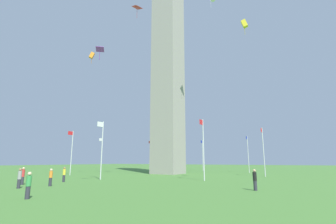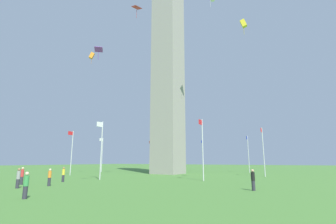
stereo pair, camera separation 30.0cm
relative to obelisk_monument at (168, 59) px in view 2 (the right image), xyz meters
The scene contains 20 objects.
ground_plane 23.65m from the obelisk_monument, ahead, with size 260.00×260.00×0.00m, color #477A33.
obelisk_monument is the anchor object (origin of this frame).
flagpole_n 26.34m from the obelisk_monument, ahead, with size 1.12×0.14×7.77m.
flagpole_ne 26.32m from the obelisk_monument, 44.86° to the left, with size 1.12×0.14×7.77m.
flagpole_e 26.30m from the obelisk_monument, 89.80° to the left, with size 1.12×0.14×7.77m.
flagpole_se 26.27m from the obelisk_monument, 134.86° to the left, with size 1.12×0.14×7.77m.
flagpole_s 26.25m from the obelisk_monument, behind, with size 1.12×0.14×7.77m.
flagpole_sw 26.27m from the obelisk_monument, 134.86° to the right, with size 1.12×0.14×7.77m.
flagpole_w 26.30m from the obelisk_monument, 89.80° to the right, with size 1.12×0.14×7.77m.
flagpole_nw 26.32m from the obelisk_monument, 44.86° to the right, with size 1.12×0.14×7.77m.
person_green_shirt 40.58m from the obelisk_monument, 14.47° to the left, with size 0.32×0.32×1.72m.
person_black_shirt 36.55m from the obelisk_monument, 44.97° to the left, with size 0.32×0.32×1.74m.
person_gray_shirt 37.08m from the obelisk_monument, ahead, with size 0.32×0.32×1.78m.
person_orange_shirt 35.02m from the obelisk_monument, ahead, with size 0.32×0.32×1.68m.
person_yellow_shirt 32.12m from the obelisk_monument, ahead, with size 0.32×0.32×1.72m.
person_red_shirt 35.40m from the obelisk_monument, ahead, with size 0.32×0.32×1.78m.
kite_orange_box 15.68m from the obelisk_monument, 33.72° to the right, with size 1.10×1.12×2.31m.
kite_purple_diamond 27.88m from the obelisk_monument, 14.41° to the left, with size 1.14×1.14×1.28m.
kite_yellow_box 23.89m from the obelisk_monument, 53.78° to the left, with size 0.66×0.88×1.96m.
kite_red_diamond 13.75m from the obelisk_monument, ahead, with size 1.71×1.68×2.16m.
Camera 2 is at (42.20, 24.90, 2.41)m, focal length 26.39 mm.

